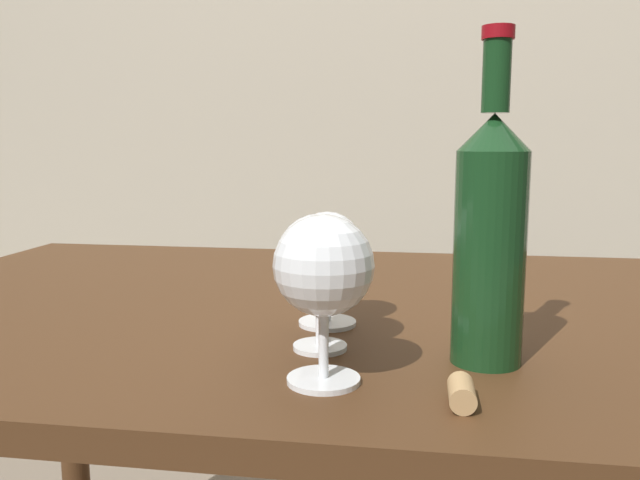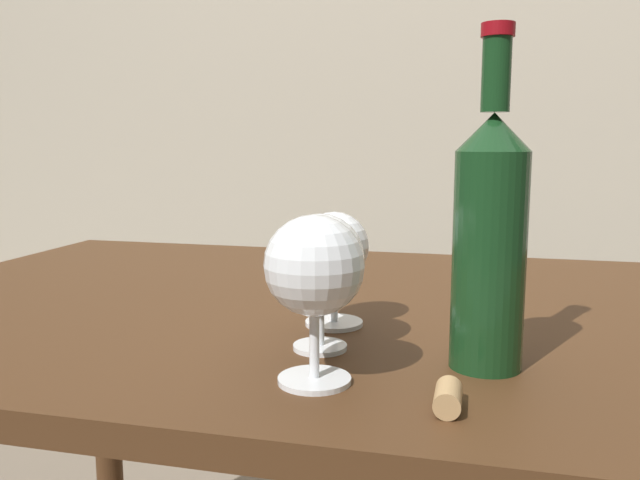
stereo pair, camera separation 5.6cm
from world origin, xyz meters
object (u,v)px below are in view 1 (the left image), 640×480
wine_glass_rose (320,259)px  wine_glass_merlot (327,250)px  cork (462,393)px  wine_glass_amber (324,269)px  wine_bottle (490,233)px

wine_glass_rose → wine_glass_merlot: wine_glass_rose is taller
wine_glass_rose → cork: (0.14, -0.13, -0.08)m
cork → wine_glass_merlot: bearing=123.3°
wine_glass_amber → wine_glass_merlot: bearing=97.1°
cork → wine_glass_amber: bearing=164.3°
wine_glass_amber → wine_bottle: bearing=27.9°
wine_glass_amber → cork: wine_glass_amber is taller
cork → wine_glass_rose: bearing=137.4°
wine_glass_amber → wine_glass_rose: 0.09m
wine_glass_merlot → wine_bottle: wine_bottle is taller
wine_glass_rose → wine_glass_merlot: bearing=93.3°
wine_glass_merlot → wine_bottle: size_ratio=0.42×
wine_bottle → wine_glass_amber: bearing=-152.1°
wine_glass_amber → wine_glass_rose: size_ratio=1.07×
wine_glass_merlot → cork: wine_glass_merlot is taller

